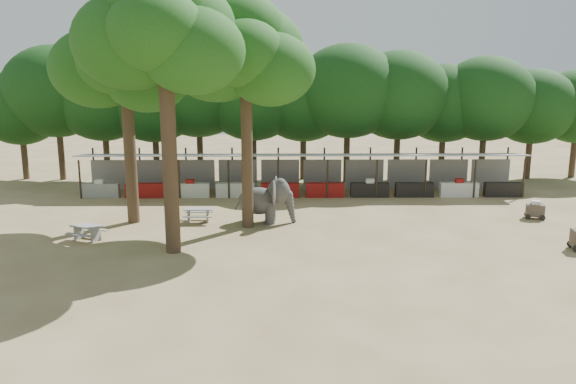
{
  "coord_description": "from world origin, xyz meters",
  "views": [
    {
      "loc": [
        -1.31,
        -21.33,
        7.58
      ],
      "look_at": [
        -1.0,
        5.0,
        2.0
      ],
      "focal_mm": 35.0,
      "sensor_mm": 36.0,
      "label": 1
    }
  ],
  "objects_px": {
    "picnic_table_near": "(87,230)",
    "yard_tree_back": "(243,53)",
    "elephant": "(266,200)",
    "handler": "(247,210)",
    "yard_tree_center": "(162,32)",
    "cart_back": "(535,210)",
    "picnic_table_far": "(198,213)",
    "yard_tree_left": "(123,60)"
  },
  "relations": [
    {
      "from": "handler",
      "to": "picnic_table_far",
      "type": "bearing_deg",
      "value": 85.6
    },
    {
      "from": "cart_back",
      "to": "yard_tree_back",
      "type": "bearing_deg",
      "value": -157.55
    },
    {
      "from": "yard_tree_back",
      "to": "cart_back",
      "type": "xyz_separation_m",
      "value": [
        15.31,
        1.26,
        -8.06
      ]
    },
    {
      "from": "yard_tree_center",
      "to": "handler",
      "type": "height_order",
      "value": "yard_tree_center"
    },
    {
      "from": "yard_tree_left",
      "to": "yard_tree_center",
      "type": "relative_size",
      "value": 0.92
    },
    {
      "from": "picnic_table_far",
      "to": "cart_back",
      "type": "xyz_separation_m",
      "value": [
        17.81,
        0.48,
        0.0
      ]
    },
    {
      "from": "yard_tree_left",
      "to": "picnic_table_far",
      "type": "xyz_separation_m",
      "value": [
        3.5,
        -0.21,
        -7.72
      ]
    },
    {
      "from": "elephant",
      "to": "handler",
      "type": "xyz_separation_m",
      "value": [
        -0.93,
        -0.79,
        -0.34
      ]
    },
    {
      "from": "yard_tree_center",
      "to": "picnic_table_near",
      "type": "xyz_separation_m",
      "value": [
        -4.17,
        1.55,
        -8.74
      ]
    },
    {
      "from": "picnic_table_far",
      "to": "yard_tree_left",
      "type": "bearing_deg",
      "value": 174.14
    },
    {
      "from": "handler",
      "to": "yard_tree_center",
      "type": "bearing_deg",
      "value": 156.23
    },
    {
      "from": "yard_tree_left",
      "to": "picnic_table_near",
      "type": "relative_size",
      "value": 6.06
    },
    {
      "from": "handler",
      "to": "cart_back",
      "type": "relative_size",
      "value": 1.44
    },
    {
      "from": "handler",
      "to": "cart_back",
      "type": "distance_m",
      "value": 15.29
    },
    {
      "from": "handler",
      "to": "picnic_table_far",
      "type": "xyz_separation_m",
      "value": [
        -2.58,
        0.89,
        -0.35
      ]
    },
    {
      "from": "yard_tree_center",
      "to": "picnic_table_far",
      "type": "xyz_separation_m",
      "value": [
        0.5,
        4.79,
        -8.73
      ]
    },
    {
      "from": "picnic_table_near",
      "to": "yard_tree_left",
      "type": "bearing_deg",
      "value": 92.91
    },
    {
      "from": "elephant",
      "to": "handler",
      "type": "relative_size",
      "value": 1.85
    },
    {
      "from": "yard_tree_center",
      "to": "cart_back",
      "type": "relative_size",
      "value": 10.48
    },
    {
      "from": "yard_tree_center",
      "to": "elephant",
      "type": "relative_size",
      "value": 3.92
    },
    {
      "from": "yard_tree_center",
      "to": "handler",
      "type": "bearing_deg",
      "value": 51.67
    },
    {
      "from": "elephant",
      "to": "handler",
      "type": "bearing_deg",
      "value": -135.67
    },
    {
      "from": "yard_tree_left",
      "to": "cart_back",
      "type": "bearing_deg",
      "value": 0.71
    },
    {
      "from": "yard_tree_left",
      "to": "picnic_table_near",
      "type": "bearing_deg",
      "value": -108.67
    },
    {
      "from": "yard_tree_left",
      "to": "yard_tree_center",
      "type": "height_order",
      "value": "yard_tree_center"
    },
    {
      "from": "yard_tree_center",
      "to": "picnic_table_near",
      "type": "relative_size",
      "value": 6.62
    },
    {
      "from": "yard_tree_left",
      "to": "yard_tree_back",
      "type": "distance_m",
      "value": 6.09
    },
    {
      "from": "elephant",
      "to": "yard_tree_back",
      "type": "bearing_deg",
      "value": -141.82
    },
    {
      "from": "yard_tree_left",
      "to": "cart_back",
      "type": "height_order",
      "value": "yard_tree_left"
    },
    {
      "from": "handler",
      "to": "elephant",
      "type": "bearing_deg",
      "value": -35.09
    },
    {
      "from": "picnic_table_far",
      "to": "cart_back",
      "type": "distance_m",
      "value": 17.82
    },
    {
      "from": "elephant",
      "to": "picnic_table_far",
      "type": "relative_size",
      "value": 2.03
    },
    {
      "from": "picnic_table_near",
      "to": "yard_tree_back",
      "type": "bearing_deg",
      "value": 40.48
    },
    {
      "from": "yard_tree_left",
      "to": "handler",
      "type": "distance_m",
      "value": 9.62
    },
    {
      "from": "handler",
      "to": "cart_back",
      "type": "xyz_separation_m",
      "value": [
        15.23,
        1.37,
        -0.35
      ]
    },
    {
      "from": "yard_tree_center",
      "to": "handler",
      "type": "relative_size",
      "value": 7.26
    },
    {
      "from": "yard_tree_center",
      "to": "handler",
      "type": "distance_m",
      "value": 9.74
    },
    {
      "from": "picnic_table_near",
      "to": "cart_back",
      "type": "bearing_deg",
      "value": 30.97
    },
    {
      "from": "yard_tree_center",
      "to": "picnic_table_far",
      "type": "height_order",
      "value": "yard_tree_center"
    },
    {
      "from": "yard_tree_back",
      "to": "handler",
      "type": "height_order",
      "value": "yard_tree_back"
    },
    {
      "from": "cart_back",
      "to": "elephant",
      "type": "bearing_deg",
      "value": -159.97
    },
    {
      "from": "yard_tree_left",
      "to": "picnic_table_near",
      "type": "height_order",
      "value": "yard_tree_left"
    }
  ]
}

